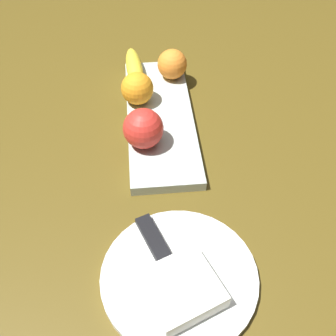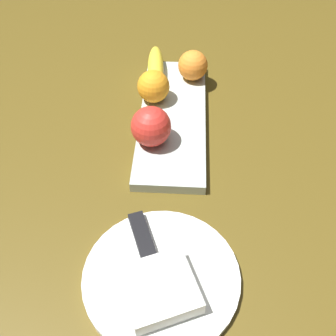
# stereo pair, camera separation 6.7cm
# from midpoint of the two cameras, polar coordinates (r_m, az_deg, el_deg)

# --- Properties ---
(ground_plane) EXTENTS (2.40, 2.40, 0.00)m
(ground_plane) POSITION_cam_midpoint_polar(r_m,az_deg,el_deg) (0.83, -2.37, 6.41)
(ground_plane) COLOR #524215
(fruit_tray) EXTENTS (0.37, 0.13, 0.02)m
(fruit_tray) POSITION_cam_midpoint_polar(r_m,az_deg,el_deg) (0.83, -3.48, 6.95)
(fruit_tray) COLOR #B0BEB6
(fruit_tray) RESTS_ON ground_plane
(apple) EXTENTS (0.07, 0.07, 0.07)m
(apple) POSITION_cam_midpoint_polar(r_m,az_deg,el_deg) (0.74, -6.12, 5.40)
(apple) COLOR red
(apple) RESTS_ON fruit_tray
(banana) EXTENTS (0.16, 0.05, 0.03)m
(banana) POSITION_cam_midpoint_polar(r_m,az_deg,el_deg) (0.92, -6.85, 13.51)
(banana) COLOR yellow
(banana) RESTS_ON fruit_tray
(orange_near_apple) EXTENTS (0.06, 0.06, 0.06)m
(orange_near_apple) POSITION_cam_midpoint_polar(r_m,az_deg,el_deg) (0.90, -1.61, 14.26)
(orange_near_apple) COLOR orange
(orange_near_apple) RESTS_ON fruit_tray
(orange_near_banana) EXTENTS (0.07, 0.07, 0.07)m
(orange_near_banana) POSITION_cam_midpoint_polar(r_m,az_deg,el_deg) (0.84, -6.68, 10.91)
(orange_near_banana) COLOR orange
(orange_near_banana) RESTS_ON fruit_tray
(dinner_plate) EXTENTS (0.23, 0.23, 0.01)m
(dinner_plate) POSITION_cam_midpoint_polar(r_m,az_deg,el_deg) (0.61, -1.69, -15.21)
(dinner_plate) COLOR white
(dinner_plate) RESTS_ON ground_plane
(folded_napkin) EXTENTS (0.12, 0.12, 0.03)m
(folded_napkin) POSITION_cam_midpoint_polar(r_m,az_deg,el_deg) (0.58, -1.52, -16.81)
(folded_napkin) COLOR white
(folded_napkin) RESTS_ON dinner_plate
(knife) EXTENTS (0.18, 0.09, 0.01)m
(knife) POSITION_cam_midpoint_polar(r_m,az_deg,el_deg) (0.62, -4.52, -11.36)
(knife) COLOR silver
(knife) RESTS_ON dinner_plate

